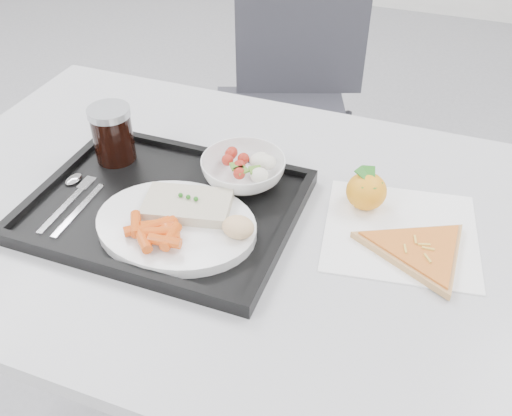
{
  "coord_description": "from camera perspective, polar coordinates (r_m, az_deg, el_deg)",
  "views": [
    {
      "loc": [
        0.31,
        -0.41,
        1.39
      ],
      "look_at": [
        0.05,
        0.3,
        0.77
      ],
      "focal_mm": 40.0,
      "sensor_mm": 36.0,
      "label": 1
    }
  ],
  "objects": [
    {
      "name": "cutlery",
      "position": [
        1.05,
        -17.75,
        1.16
      ],
      "size": [
        0.08,
        0.17,
        0.01
      ],
      "color": "silver",
      "rests_on": "tray"
    },
    {
      "name": "carrot_pile",
      "position": [
        0.9,
        -9.83,
        -2.29
      ],
      "size": [
        0.11,
        0.09,
        0.02
      ],
      "color": "#DF5012",
      "rests_on": "dinner_plate"
    },
    {
      "name": "chair",
      "position": [
        1.85,
        3.33,
        11.98
      ],
      "size": [
        0.54,
        0.55,
        0.93
      ],
      "color": "#313139",
      "rests_on": "ground"
    },
    {
      "name": "salad_contents",
      "position": [
        1.03,
        -0.47,
        4.51
      ],
      "size": [
        0.1,
        0.08,
        0.03
      ],
      "color": "#A42417",
      "rests_on": "salad_bowl"
    },
    {
      "name": "tangerine",
      "position": [
        1.0,
        10.98,
        1.69
      ],
      "size": [
        0.08,
        0.08,
        0.07
      ],
      "color": "orange",
      "rests_on": "napkin"
    },
    {
      "name": "pizza_slice",
      "position": [
        0.94,
        16.09,
        -4.13
      ],
      "size": [
        0.23,
        0.23,
        0.02
      ],
      "color": "#DCB871",
      "rests_on": "napkin"
    },
    {
      "name": "napkin",
      "position": [
        0.98,
        14.25,
        -2.34
      ],
      "size": [
        0.28,
        0.28,
        0.0
      ],
      "color": "white",
      "rests_on": "table"
    },
    {
      "name": "tray",
      "position": [
        1.0,
        -9.07,
        0.09
      ],
      "size": [
        0.45,
        0.35,
        0.03
      ],
      "color": "black",
      "rests_on": "table"
    },
    {
      "name": "fish_fillet",
      "position": [
        0.95,
        -6.87,
        0.32
      ],
      "size": [
        0.16,
        0.12,
        0.03
      ],
      "color": "beige",
      "rests_on": "dinner_plate"
    },
    {
      "name": "table",
      "position": [
        1.04,
        -2.56,
        -3.07
      ],
      "size": [
        1.2,
        0.8,
        0.75
      ],
      "color": "#ACACAE",
      "rests_on": "ground"
    },
    {
      "name": "dinner_plate",
      "position": [
        0.94,
        -7.98,
        -1.74
      ],
      "size": [
        0.27,
        0.27,
        0.02
      ],
      "color": "white",
      "rests_on": "tray"
    },
    {
      "name": "bread_roll",
      "position": [
        0.89,
        -1.79,
        -1.93
      ],
      "size": [
        0.06,
        0.06,
        0.03
      ],
      "color": "beige",
      "rests_on": "dinner_plate"
    },
    {
      "name": "cola_glass",
      "position": [
        1.1,
        -14.16,
        7.27
      ],
      "size": [
        0.08,
        0.08,
        0.11
      ],
      "color": "black",
      "rests_on": "tray"
    },
    {
      "name": "salad_bowl",
      "position": [
        1.03,
        -1.27,
        3.8
      ],
      "size": [
        0.15,
        0.15,
        0.05
      ],
      "color": "white",
      "rests_on": "tray"
    }
  ]
}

